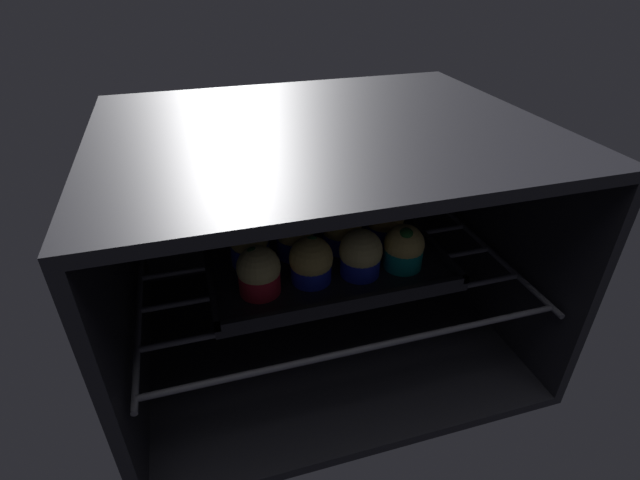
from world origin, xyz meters
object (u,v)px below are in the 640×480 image
at_px(muffin_row0_col2, 361,254).
at_px(muffin_row2_col1, 287,214).
at_px(muffin_row1_col2, 341,229).
at_px(muffin_row2_col0, 242,221).
at_px(muffin_row2_col2, 329,208).
at_px(muffin_row2_col3, 369,202).
at_px(baking_tray, 320,253).
at_px(muffin_row1_col0, 249,243).
at_px(muffin_row1_col1, 295,238).
at_px(muffin_row0_col3, 404,248).
at_px(muffin_row0_col1, 311,261).
at_px(muffin_row1_col3, 384,222).
at_px(muffin_row0_col0, 259,272).

distance_m(muffin_row0_col2, muffin_row2_col1, 0.16).
bearing_deg(muffin_row2_col1, muffin_row0_col2, -64.11).
distance_m(muffin_row1_col2, muffin_row2_col0, 0.16).
distance_m(muffin_row2_col2, muffin_row2_col3, 0.07).
xyz_separation_m(baking_tray, muffin_row2_col1, (-0.03, 0.07, 0.03)).
bearing_deg(muffin_row1_col2, muffin_row1_col0, 179.46).
bearing_deg(muffin_row1_col0, muffin_row1_col2, -0.54).
distance_m(muffin_row1_col1, muffin_row2_col3, 0.16).
relative_size(baking_tray, muffin_row1_col2, 4.96).
distance_m(muffin_row0_col3, muffin_row1_col2, 0.10).
bearing_deg(muffin_row2_col0, muffin_row2_col2, 0.47).
bearing_deg(baking_tray, muffin_row1_col0, -179.24).
distance_m(baking_tray, muffin_row2_col2, 0.09).
bearing_deg(baking_tray, muffin_row1_col2, -4.73).
xyz_separation_m(muffin_row0_col1, muffin_row1_col3, (0.14, 0.07, 0.00)).
bearing_deg(muffin_row0_col0, muffin_row1_col3, 19.32).
relative_size(muffin_row0_col2, muffin_row1_col2, 0.99).
bearing_deg(muffin_row1_col1, muffin_row0_col3, -27.67).
height_order(muffin_row1_col2, muffin_row2_col1, muffin_row1_col2).
xyz_separation_m(muffin_row0_col0, muffin_row0_col2, (0.15, 0.00, -0.00)).
bearing_deg(muffin_row1_col1, muffin_row2_col3, 26.33).
bearing_deg(muffin_row1_col3, muffin_row1_col0, -179.59).
distance_m(muffin_row0_col2, muffin_row1_col2, 0.07).
xyz_separation_m(muffin_row1_col2, muffin_row2_col1, (-0.07, 0.08, -0.00)).
bearing_deg(muffin_row2_col3, muffin_row0_col0, -145.58).
relative_size(muffin_row0_col0, muffin_row0_col2, 1.00).
xyz_separation_m(muffin_row0_col1, muffin_row1_col1, (-0.01, 0.07, -0.00)).
height_order(muffin_row0_col0, muffin_row1_col3, muffin_row1_col3).
xyz_separation_m(muffin_row0_col2, muffin_row1_col2, (-0.00, 0.07, 0.00)).
xyz_separation_m(muffin_row2_col0, muffin_row2_col2, (0.14, 0.00, 0.00)).
distance_m(muffin_row0_col2, muffin_row2_col0, 0.20).
relative_size(muffin_row1_col3, muffin_row2_col3, 1.10).
bearing_deg(muffin_row0_col2, muffin_row2_col2, 90.66).
xyz_separation_m(muffin_row0_col0, muffin_row0_col3, (0.21, 0.00, -0.00)).
height_order(muffin_row0_col3, muffin_row2_col1, muffin_row0_col3).
height_order(muffin_row0_col0, muffin_row0_col2, same).
relative_size(baking_tray, muffin_row1_col0, 4.96).
height_order(muffin_row0_col2, muffin_row0_col3, muffin_row0_col2).
bearing_deg(muffin_row1_col1, muffin_row2_col0, 135.75).
bearing_deg(muffin_row0_col3, muffin_row2_col3, 88.18).
height_order(muffin_row0_col1, muffin_row2_col0, muffin_row2_col0).
bearing_deg(muffin_row2_col0, muffin_row0_col3, -33.90).
distance_m(muffin_row1_col1, muffin_row2_col0, 0.10).
height_order(muffin_row0_col2, muffin_row1_col3, muffin_row1_col3).
distance_m(muffin_row0_col2, muffin_row1_col0, 0.16).
height_order(muffin_row1_col1, muffin_row2_col1, muffin_row2_col1).
height_order(muffin_row0_col1, muffin_row2_col2, muffin_row2_col2).
height_order(muffin_row1_col0, muffin_row2_col0, same).
distance_m(muffin_row1_col0, muffin_row2_col1, 0.11).
bearing_deg(muffin_row1_col3, muffin_row1_col2, -177.72).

